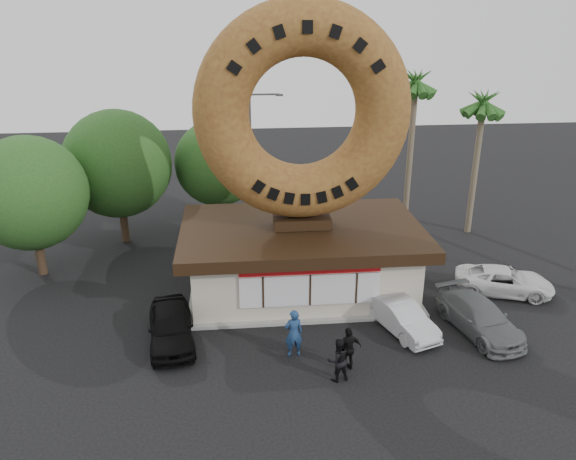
% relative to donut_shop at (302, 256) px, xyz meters
% --- Properties ---
extents(ground, '(90.00, 90.00, 0.00)m').
position_rel_donut_shop_xyz_m(ground, '(0.00, -5.98, -1.77)').
color(ground, black).
rests_on(ground, ground).
extents(donut_shop, '(11.20, 7.20, 3.80)m').
position_rel_donut_shop_xyz_m(donut_shop, '(0.00, 0.00, 0.00)').
color(donut_shop, beige).
rests_on(donut_shop, ground).
extents(giant_donut, '(9.44, 2.41, 9.44)m').
position_rel_donut_shop_xyz_m(giant_donut, '(0.00, 0.02, 6.75)').
color(giant_donut, olive).
rests_on(giant_donut, donut_shop).
extents(tree_west, '(6.00, 6.00, 7.65)m').
position_rel_donut_shop_xyz_m(tree_west, '(-9.50, 7.02, 2.87)').
color(tree_west, '#473321').
rests_on(tree_west, ground).
extents(tree_mid, '(5.20, 5.20, 6.63)m').
position_rel_donut_shop_xyz_m(tree_mid, '(-4.00, 9.02, 2.25)').
color(tree_mid, '#473321').
rests_on(tree_mid, ground).
extents(tree_far, '(5.60, 5.60, 7.14)m').
position_rel_donut_shop_xyz_m(tree_far, '(-13.00, 3.02, 2.56)').
color(tree_far, '#473321').
rests_on(tree_far, ground).
extents(palm_near, '(2.60, 2.60, 9.75)m').
position_rel_donut_shop_xyz_m(palm_near, '(7.50, 8.02, 6.65)').
color(palm_near, '#726651').
rests_on(palm_near, ground).
extents(palm_far, '(2.60, 2.60, 8.75)m').
position_rel_donut_shop_xyz_m(palm_far, '(11.00, 6.52, 5.72)').
color(palm_far, '#726651').
rests_on(palm_far, ground).
extents(street_lamp, '(2.11, 0.20, 8.00)m').
position_rel_donut_shop_xyz_m(street_lamp, '(-1.86, 10.02, 2.72)').
color(street_lamp, '#59595E').
rests_on(street_lamp, ground).
extents(person_left, '(0.79, 0.58, 2.00)m').
position_rel_donut_shop_xyz_m(person_left, '(-0.96, -5.46, -0.76)').
color(person_left, navy).
rests_on(person_left, ground).
extents(person_center, '(0.95, 0.81, 1.71)m').
position_rel_donut_shop_xyz_m(person_center, '(0.47, -7.17, -0.91)').
color(person_center, black).
rests_on(person_center, ground).
extents(person_right, '(1.13, 0.69, 1.80)m').
position_rel_donut_shop_xyz_m(person_right, '(0.98, -6.58, -0.87)').
color(person_right, black).
rests_on(person_right, ground).
extents(car_black, '(2.32, 4.56, 1.49)m').
position_rel_donut_shop_xyz_m(car_black, '(-5.81, -4.06, -1.02)').
color(car_black, black).
rests_on(car_black, ground).
extents(car_silver, '(2.57, 4.10, 1.27)m').
position_rel_donut_shop_xyz_m(car_silver, '(3.76, -4.07, -1.13)').
color(car_silver, '#B8B9BE').
rests_on(car_silver, ground).
extents(car_grey, '(2.81, 4.92, 1.34)m').
position_rel_donut_shop_xyz_m(car_grey, '(6.99, -4.49, -1.09)').
color(car_grey, slate).
rests_on(car_grey, ground).
extents(car_white, '(4.91, 3.34, 1.25)m').
position_rel_donut_shop_xyz_m(car_white, '(9.59, -1.27, -1.14)').
color(car_white, silver).
rests_on(car_white, ground).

